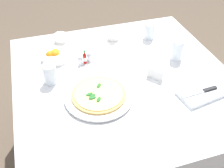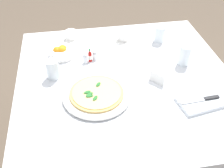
# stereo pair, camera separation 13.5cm
# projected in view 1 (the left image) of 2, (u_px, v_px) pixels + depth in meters

# --- Properties ---
(ground_plane) EXTENTS (8.00, 8.00, 0.00)m
(ground_plane) POSITION_uv_depth(u_px,v_px,m) (121.00, 157.00, 1.90)
(ground_plane) COLOR brown
(dining_table) EXTENTS (1.15, 1.15, 0.73)m
(dining_table) POSITION_uv_depth(u_px,v_px,m) (123.00, 94.00, 1.51)
(dining_table) COLOR white
(dining_table) RESTS_ON ground_plane
(pizza_plate) EXTENTS (0.33, 0.33, 0.02)m
(pizza_plate) POSITION_uv_depth(u_px,v_px,m) (99.00, 96.00, 1.30)
(pizza_plate) COLOR white
(pizza_plate) RESTS_ON dining_table
(pizza) EXTENTS (0.26, 0.26, 0.02)m
(pizza) POSITION_uv_depth(u_px,v_px,m) (99.00, 94.00, 1.29)
(pizza) COLOR #DBAD60
(pizza) RESTS_ON pizza_plate
(coffee_cup_near_left) EXTENTS (0.13, 0.13, 0.06)m
(coffee_cup_near_left) POSITION_uv_depth(u_px,v_px,m) (61.00, 39.00, 1.68)
(coffee_cup_near_left) COLOR white
(coffee_cup_near_left) RESTS_ON dining_table
(coffee_cup_left_edge) EXTENTS (0.13, 0.13, 0.06)m
(coffee_cup_left_edge) POSITION_uv_depth(u_px,v_px,m) (114.00, 36.00, 1.71)
(coffee_cup_left_edge) COLOR white
(coffee_cup_left_edge) RESTS_ON dining_table
(water_glass_near_right) EXTENTS (0.06, 0.06, 0.10)m
(water_glass_near_right) POSITION_uv_depth(u_px,v_px,m) (149.00, 32.00, 1.71)
(water_glass_near_right) COLOR white
(water_glass_near_right) RESTS_ON dining_table
(water_glass_far_right) EXTENTS (0.07, 0.07, 0.11)m
(water_glass_far_right) POSITION_uv_depth(u_px,v_px,m) (50.00, 75.00, 1.37)
(water_glass_far_right) COLOR white
(water_glass_far_right) RESTS_ON dining_table
(water_glass_right_edge) EXTENTS (0.06, 0.06, 0.12)m
(water_glass_right_edge) POSITION_uv_depth(u_px,v_px,m) (177.00, 51.00, 1.53)
(water_glass_right_edge) COLOR white
(water_glass_right_edge) RESTS_ON dining_table
(napkin_folded) EXTENTS (0.24, 0.16, 0.02)m
(napkin_folded) POSITION_uv_depth(u_px,v_px,m) (201.00, 94.00, 1.31)
(napkin_folded) COLOR white
(napkin_folded) RESTS_ON dining_table
(dinner_knife) EXTENTS (0.20, 0.03, 0.01)m
(dinner_knife) POSITION_uv_depth(u_px,v_px,m) (201.00, 92.00, 1.30)
(dinner_knife) COLOR silver
(dinner_knife) RESTS_ON napkin_folded
(citrus_bowl) EXTENTS (0.15, 0.15, 0.07)m
(citrus_bowl) POSITION_uv_depth(u_px,v_px,m) (54.00, 56.00, 1.53)
(citrus_bowl) COLOR white
(citrus_bowl) RESTS_ON dining_table
(hot_sauce_bottle) EXTENTS (0.02, 0.02, 0.08)m
(hot_sauce_bottle) POSITION_uv_depth(u_px,v_px,m) (85.00, 58.00, 1.51)
(hot_sauce_bottle) COLOR #B7140F
(hot_sauce_bottle) RESTS_ON dining_table
(salt_shaker) EXTENTS (0.03, 0.03, 0.06)m
(salt_shaker) POSITION_uv_depth(u_px,v_px,m) (80.00, 61.00, 1.50)
(salt_shaker) COLOR white
(salt_shaker) RESTS_ON dining_table
(pepper_shaker) EXTENTS (0.03, 0.03, 0.06)m
(pepper_shaker) POSITION_uv_depth(u_px,v_px,m) (89.00, 57.00, 1.52)
(pepper_shaker) COLOR white
(pepper_shaker) RESTS_ON dining_table
(menu_card) EXTENTS (0.06, 0.07, 0.06)m
(menu_card) POSITION_uv_depth(u_px,v_px,m) (155.00, 75.00, 1.40)
(menu_card) COLOR white
(menu_card) RESTS_ON dining_table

